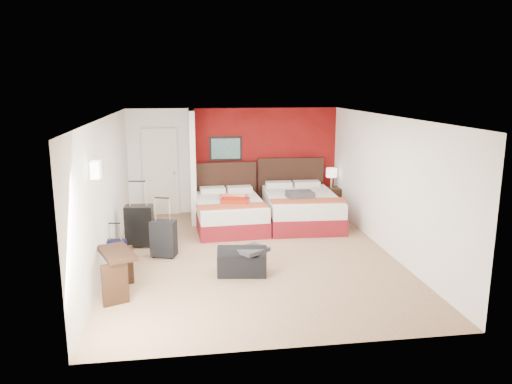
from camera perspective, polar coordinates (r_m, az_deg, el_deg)
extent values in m
plane|color=tan|center=(9.01, -0.44, -7.35)|extent=(6.50, 6.50, 0.00)
cube|color=white|center=(11.84, -2.58, 3.68)|extent=(5.00, 0.04, 2.50)
cube|color=white|center=(8.69, -17.01, -0.06)|extent=(0.04, 6.50, 2.50)
cube|color=black|center=(11.72, -3.55, 5.07)|extent=(0.78, 0.03, 0.58)
cube|color=white|center=(7.10, -18.15, 2.50)|extent=(0.12, 0.20, 0.24)
cube|color=maroon|center=(11.92, 1.02, 3.75)|extent=(3.50, 0.04, 2.50)
cube|color=silver|center=(11.15, -7.38, 3.05)|extent=(0.12, 1.20, 2.50)
cube|color=silver|center=(11.79, -11.05, 2.32)|extent=(0.82, 0.06, 2.05)
cube|color=silver|center=(10.65, -3.12, -2.52)|extent=(1.51, 2.09, 0.61)
cube|color=silver|center=(10.97, 5.24, -1.96)|extent=(1.65, 2.28, 0.66)
cube|color=#AB220E|center=(10.48, -2.55, -0.77)|extent=(0.77, 0.91, 0.10)
cube|color=#3E3F44|center=(10.57, 5.13, -0.30)|extent=(0.57, 0.46, 0.13)
cube|color=#301E10|center=(12.00, 8.68, -0.92)|extent=(0.48, 0.48, 0.61)
cylinder|color=silver|center=(11.89, 8.77, 1.62)|extent=(0.28, 0.28, 0.47)
cube|color=black|center=(9.64, -13.39, -3.96)|extent=(0.54, 0.36, 0.77)
cube|color=black|center=(8.97, -10.68, -5.49)|extent=(0.49, 0.38, 0.64)
cube|color=black|center=(8.70, -15.93, -7.01)|extent=(0.35, 0.25, 0.45)
cube|color=black|center=(8.08, -1.63, -8.21)|extent=(0.84, 0.53, 0.40)
cube|color=#333338|center=(7.97, -0.52, -6.72)|extent=(0.62, 0.60, 0.06)
cube|color=black|center=(7.57, -15.73, -9.05)|extent=(0.68, 0.91, 0.68)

